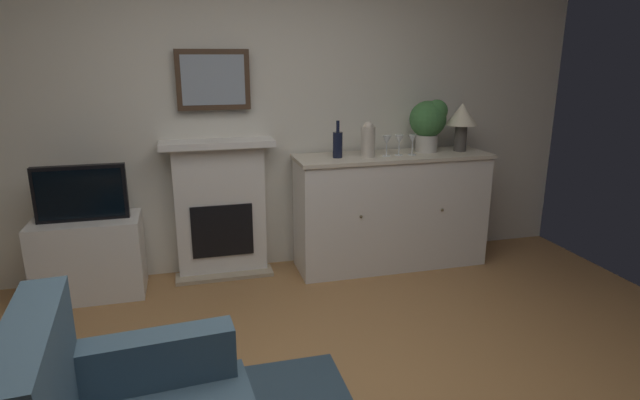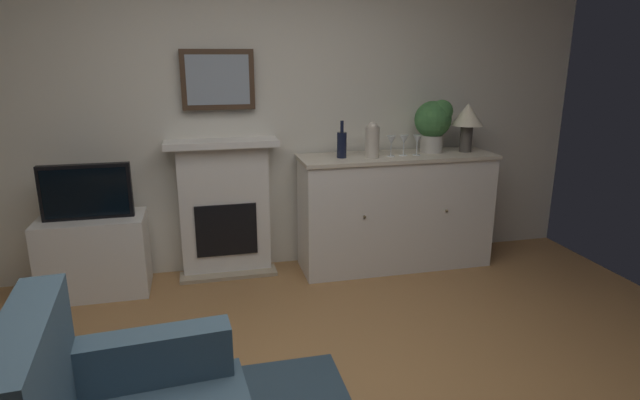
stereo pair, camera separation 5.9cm
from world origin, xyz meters
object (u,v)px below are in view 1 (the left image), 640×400
object	(u,v)px
wine_glass_right	(413,140)
vase_decorative	(368,140)
wine_bottle	(338,144)
wine_glass_center	(399,140)
wine_glass_left	(387,141)
potted_plant_small	(429,121)
framed_picture	(213,80)
table_lamp	(462,118)
tv_cabinet	(90,257)
sideboard_cabinet	(391,210)
tv_set	(81,193)
fireplace_unit	(221,209)

from	to	relation	value
wine_glass_right	vase_decorative	size ratio (longest dim) A/B	0.59
wine_bottle	wine_glass_center	distance (m)	0.51
wine_glass_right	wine_glass_left	bearing A→B (deg)	179.57
wine_glass_center	potted_plant_small	size ratio (longest dim) A/B	0.38
framed_picture	wine_glass_left	distance (m)	1.42
wine_bottle	wine_glass_center	xyz separation A→B (m)	(0.50, -0.03, 0.01)
framed_picture	potted_plant_small	bearing A→B (deg)	-5.91
framed_picture	table_lamp	distance (m)	2.02
wine_bottle	table_lamp	bearing A→B (deg)	0.45
wine_bottle	wine_glass_right	bearing A→B (deg)	-4.06
framed_picture	table_lamp	world-z (taller)	framed_picture
tv_cabinet	table_lamp	bearing A→B (deg)	-0.29
sideboard_cabinet	vase_decorative	size ratio (longest dim) A/B	5.71
tv_cabinet	tv_set	bearing A→B (deg)	-90.00
table_lamp	wine_glass_center	distance (m)	0.59
wine_glass_center	tv_set	bearing A→B (deg)	179.19
sideboard_cabinet	wine_glass_center	size ratio (longest dim) A/B	9.73
table_lamp	tv_cabinet	size ratio (longest dim) A/B	0.53
tv_cabinet	potted_plant_small	world-z (taller)	potted_plant_small
framed_picture	wine_bottle	bearing A→B (deg)	-14.16
wine_glass_right	vase_decorative	bearing A→B (deg)	179.71
wine_glass_right	tv_cabinet	size ratio (longest dim) A/B	0.22
table_lamp	sideboard_cabinet	bearing A→B (deg)	-180.00
framed_picture	wine_glass_right	bearing A→B (deg)	-10.17
wine_glass_left	wine_glass_right	bearing A→B (deg)	-0.43
wine_glass_left	fireplace_unit	bearing A→B (deg)	170.14
vase_decorative	tv_set	distance (m)	2.15
wine_bottle	tv_cabinet	size ratio (longest dim) A/B	0.39
fireplace_unit	tv_set	xyz separation A→B (m)	(-0.98, -0.19, 0.24)
fireplace_unit	tv_cabinet	bearing A→B (deg)	-170.55
wine_glass_left	tv_set	xyz separation A→B (m)	(-2.28, 0.04, -0.28)
framed_picture	wine_glass_left	world-z (taller)	framed_picture
wine_glass_left	sideboard_cabinet	bearing A→B (deg)	32.53
wine_bottle	potted_plant_small	bearing A→B (deg)	3.85
wine_glass_right	tv_cabinet	xyz separation A→B (m)	(-2.50, 0.07, -0.78)
wine_glass_left	vase_decorative	bearing A→B (deg)	179.91
table_lamp	wine_glass_center	xyz separation A→B (m)	(-0.57, -0.04, -0.16)
table_lamp	tv_cabinet	world-z (taller)	table_lamp
wine_glass_left	wine_glass_center	xyz separation A→B (m)	(0.11, 0.01, 0.00)
wine_bottle	vase_decorative	bearing A→B (deg)	-10.00
tv_cabinet	wine_bottle	bearing A→B (deg)	-0.71
wine_glass_center	potted_plant_small	xyz separation A→B (m)	(0.29, 0.09, 0.13)
wine_glass_center	potted_plant_small	distance (m)	0.33
table_lamp	potted_plant_small	bearing A→B (deg)	170.61
tv_set	wine_glass_right	bearing A→B (deg)	-1.00
vase_decorative	table_lamp	bearing A→B (deg)	3.43
wine_glass_left	vase_decorative	size ratio (longest dim) A/B	0.59
vase_decorative	tv_cabinet	distance (m)	2.27
framed_picture	wine_glass_right	distance (m)	1.62
table_lamp	tv_cabinet	bearing A→B (deg)	179.71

